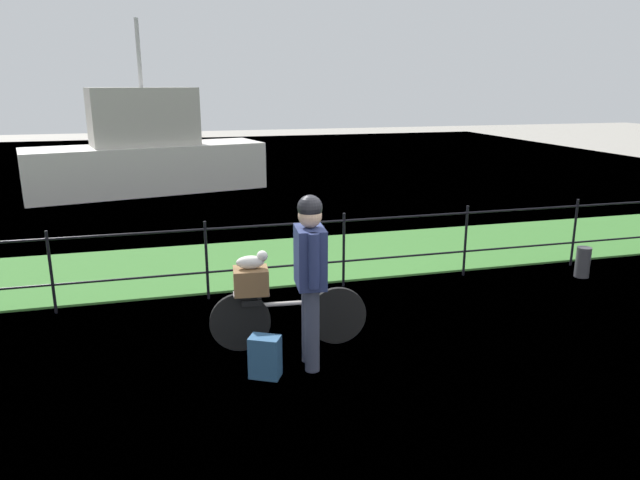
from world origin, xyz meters
The scene contains 11 objects.
ground_plane centered at (0.00, 0.00, 0.00)m, with size 60.00×60.00×0.00m, color gray.
grass_strip centered at (0.00, 3.39, 0.01)m, with size 27.00×2.40×0.03m, color #38702D.
harbor_water centered at (0.00, 10.68, 0.00)m, with size 30.00×30.00×0.00m, color slate.
iron_fence centered at (0.00, 2.03, 0.59)m, with size 18.04×0.04×1.01m.
bicycle_main centered at (-1.12, 0.40, 0.33)m, with size 1.62×0.23×0.62m.
wooden_crate centered at (-1.48, 0.43, 0.75)m, with size 0.34×0.29×0.26m, color brown.
terrier_dog centered at (-1.45, 0.43, 0.95)m, with size 0.32×0.17×0.18m.
cyclist_person centered at (-0.99, -0.06, 1.00)m, with size 0.30×0.54×1.68m.
backpack_on_paving centered at (-1.45, -0.17, 0.20)m, with size 0.28×0.18×0.40m, color #28517A.
mooring_bollard centered at (3.39, 1.53, 0.22)m, with size 0.20×0.20×0.43m, color #38383D.
moored_boat_near centered at (-2.63, 10.19, 0.93)m, with size 5.99×2.92×4.17m.
Camera 1 is at (-2.25, -5.03, 2.64)m, focal length 32.49 mm.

